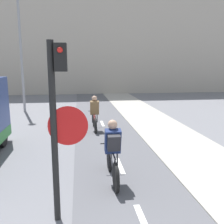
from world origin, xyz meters
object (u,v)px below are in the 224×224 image
Objects in this scene: cyclist_near at (113,153)px; street_lamp_far at (20,37)px; cyclist_far at (95,115)px; traffic_light_pole at (58,113)px.

street_lamp_far is at bearing 112.10° from cyclist_near.
cyclist_far is (3.83, -4.91, -3.59)m from street_lamp_far.
cyclist_near is 1.02× the size of cyclist_far.
traffic_light_pole is 0.44× the size of street_lamp_far.
street_lamp_far is at bearing 104.50° from traffic_light_pole.
street_lamp_far is 11.05m from cyclist_near.
traffic_light_pole reaches higher than cyclist_far.
cyclist_far is (-0.11, 4.79, -0.05)m from cyclist_near.
street_lamp_far is 3.90× the size of cyclist_near.
cyclist_near is at bearing -88.72° from cyclist_far.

